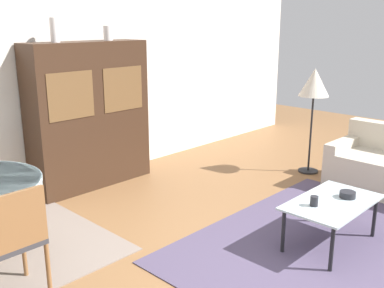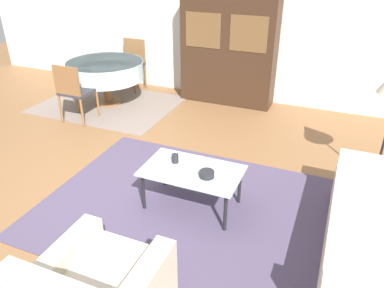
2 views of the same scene
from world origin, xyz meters
name	(u,v)px [view 1 (image 1 of 2)]	position (x,y,z in m)	size (l,w,h in m)	color
wall_back	(51,83)	(0.00, 3.63, 1.35)	(10.00, 0.06, 2.70)	silver
area_rug	(333,246)	(0.94, 0.23, 0.01)	(3.05, 2.32, 0.01)	#4C425B
coffee_table	(332,205)	(0.96, 0.29, 0.41)	(1.01, 0.60, 0.44)	black
display_cabinet	(90,115)	(0.34, 3.36, 0.93)	(1.59, 0.46, 1.85)	#382316
dining_chair_near	(12,237)	(-1.54, 1.59, 0.54)	(0.44, 0.44, 0.92)	brown
floor_lamp	(314,86)	(2.76, 1.54, 1.24)	(0.41, 0.41, 1.47)	black
cup	(314,201)	(0.73, 0.36, 0.50)	(0.07, 0.07, 0.09)	#232328
bowl	(348,195)	(1.14, 0.23, 0.48)	(0.15, 0.15, 0.06)	#232328
vase_tall	(55,30)	(-0.05, 3.36, 1.99)	(0.10, 0.10, 0.28)	white
vase_short	(108,33)	(0.69, 3.36, 1.94)	(0.12, 0.12, 0.18)	white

